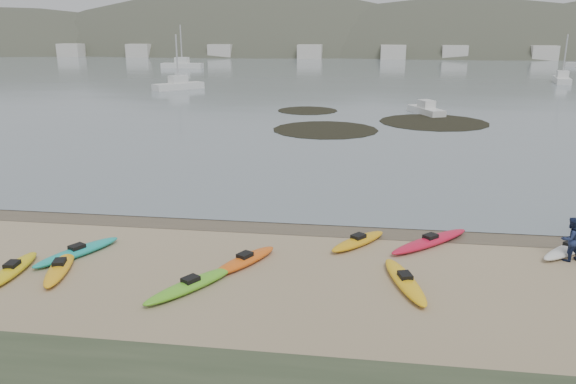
# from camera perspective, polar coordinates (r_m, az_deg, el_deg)

# --- Properties ---
(ground) EXTENTS (600.00, 600.00, 0.00)m
(ground) POSITION_cam_1_polar(r_m,az_deg,el_deg) (25.25, 0.00, -3.27)
(ground) COLOR tan
(ground) RESTS_ON ground
(wet_sand) EXTENTS (60.00, 60.00, 0.00)m
(wet_sand) POSITION_cam_1_polar(r_m,az_deg,el_deg) (24.97, -0.10, -3.49)
(wet_sand) COLOR brown
(wet_sand) RESTS_ON ground
(water) EXTENTS (1200.00, 1200.00, 0.00)m
(water) POSITION_cam_1_polar(r_m,az_deg,el_deg) (323.69, 7.73, 14.61)
(water) COLOR slate
(water) RESTS_ON ground
(kayaks) EXTENTS (22.47, 8.91, 0.34)m
(kayaks) POSITION_cam_1_polar(r_m,az_deg,el_deg) (21.06, -1.43, -6.87)
(kayaks) COLOR red
(kayaks) RESTS_ON ground
(person_east) EXTENTS (1.03, 0.94, 1.71)m
(person_east) POSITION_cam_1_polar(r_m,az_deg,el_deg) (23.62, 26.77, -4.29)
(person_east) COLOR navy
(person_east) RESTS_ON ground
(kelp_mats) EXTENTS (20.74, 19.26, 0.04)m
(kelp_mats) POSITION_cam_1_polar(r_m,az_deg,el_deg) (53.28, 8.38, 7.00)
(kelp_mats) COLOR black
(kelp_mats) RESTS_ON water
(moored_boats) EXTENTS (98.54, 86.47, 1.27)m
(moored_boats) POSITION_cam_1_polar(r_m,az_deg,el_deg) (109.34, 7.34, 11.99)
(moored_boats) COLOR silver
(moored_boats) RESTS_ON ground
(far_hills) EXTENTS (550.00, 135.00, 80.00)m
(far_hills) POSITION_cam_1_polar(r_m,az_deg,el_deg) (221.84, 17.60, 9.19)
(far_hills) COLOR #384235
(far_hills) RESTS_ON ground
(far_town) EXTENTS (199.00, 5.00, 4.00)m
(far_town) POSITION_cam_1_polar(r_m,az_deg,el_deg) (168.71, 9.24, 13.86)
(far_town) COLOR beige
(far_town) RESTS_ON ground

